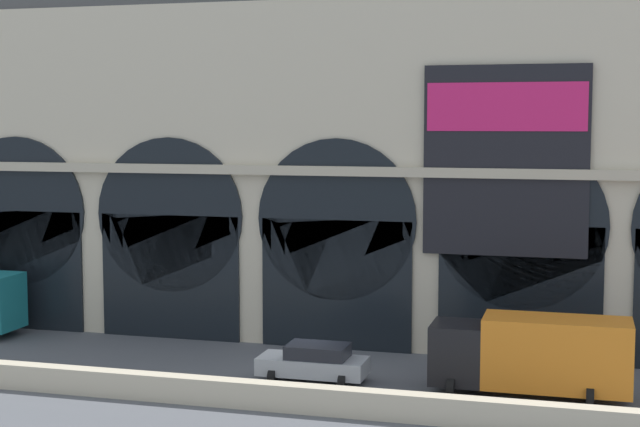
{
  "coord_description": "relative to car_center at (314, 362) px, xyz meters",
  "views": [
    {
      "loc": [
        10.89,
        -37.3,
        10.57
      ],
      "look_at": [
        -0.78,
        5.0,
        6.29
      ],
      "focal_mm": 53.72,
      "sensor_mm": 36.0,
      "label": 1
    }
  ],
  "objects": [
    {
      "name": "box_truck_mideast",
      "position": [
        8.64,
        0.09,
        0.9
      ],
      "size": [
        7.5,
        2.91,
        3.12
      ],
      "color": "black",
      "rests_on": "ground"
    },
    {
      "name": "car_center",
      "position": [
        0.0,
        0.0,
        0.0
      ],
      "size": [
        4.4,
        2.22,
        1.55
      ],
      "color": "#ADB2B7",
      "rests_on": "ground"
    },
    {
      "name": "ground_plane",
      "position": [
        -0.55,
        0.75,
        -0.8
      ],
      "size": [
        200.0,
        200.0,
        0.0
      ],
      "primitive_type": "plane",
      "color": "#54565B"
    },
    {
      "name": "station_building",
      "position": [
        -0.51,
        8.39,
        8.97
      ],
      "size": [
        51.53,
        5.7,
        20.1
      ],
      "color": "beige",
      "rests_on": "ground"
    },
    {
      "name": "quay_parapet_wall",
      "position": [
        -0.55,
        -4.02,
        -0.3
      ],
      "size": [
        90.0,
        0.7,
        1.0
      ],
      "primitive_type": "cube",
      "color": "beige",
      "rests_on": "ground"
    }
  ]
}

